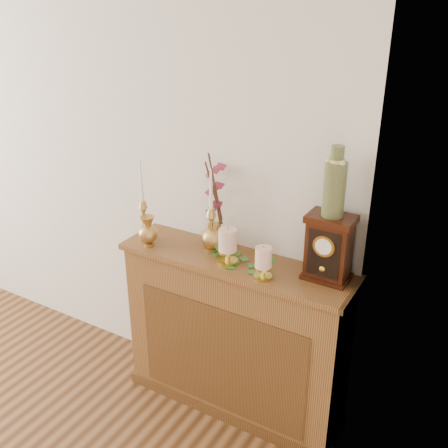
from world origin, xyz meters
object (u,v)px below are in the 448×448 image
Objects in this scene: candlestick_left at (144,214)px; candlestick_center at (211,223)px; ginger_jar at (216,204)px; ceramic_vase at (335,185)px; bud_vase at (148,232)px; mantel_clock at (329,249)px.

candlestick_left is 0.39m from candlestick_center.
ginger_jar is (-0.01, 0.06, 0.08)m from candlestick_center.
candlestick_left is 1.39× the size of ceramic_vase.
ceramic_vase is at bearing 9.24° from bud_vase.
ginger_jar is at bearing 30.62° from bud_vase.
ginger_jar is 0.66m from ceramic_vase.
bud_vase is 0.39m from ginger_jar.
mantel_clock is (0.62, -0.03, -0.08)m from ginger_jar.
mantel_clock is at bearing -3.03° from ginger_jar.
ginger_jar reaches higher than bud_vase.
ginger_jar is (0.31, 0.18, 0.16)m from bud_vase.
ginger_jar is 1.66× the size of mantel_clock.
mantel_clock is 0.31m from ceramic_vase.
candlestick_center reaches higher than bud_vase.
ceramic_vase is (0.62, -0.03, 0.22)m from ginger_jar.
candlestick_center is 1.51× the size of mantel_clock.
bud_vase is at bearing -169.88° from mantel_clock.
mantel_clock reaches higher than bud_vase.
ceramic_vase is (0.61, 0.03, 0.30)m from candlestick_center.
candlestick_left reaches higher than bud_vase.
ceramic_vase is at bearing 90.00° from mantel_clock.
mantel_clock is at bearing 5.00° from candlestick_left.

